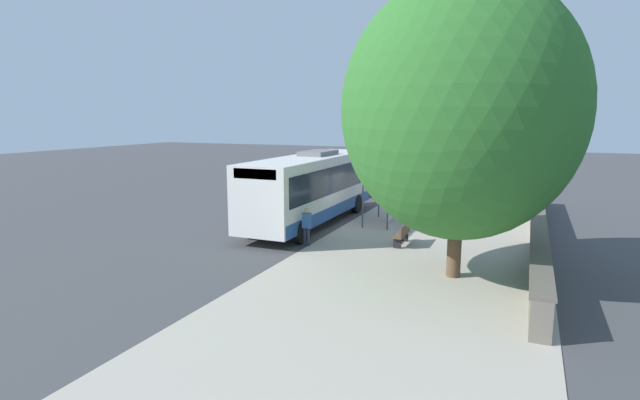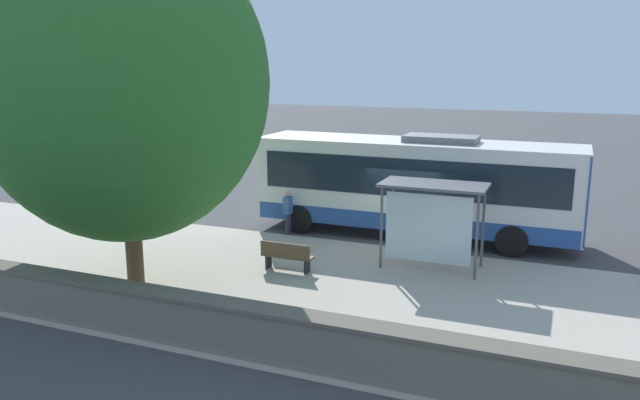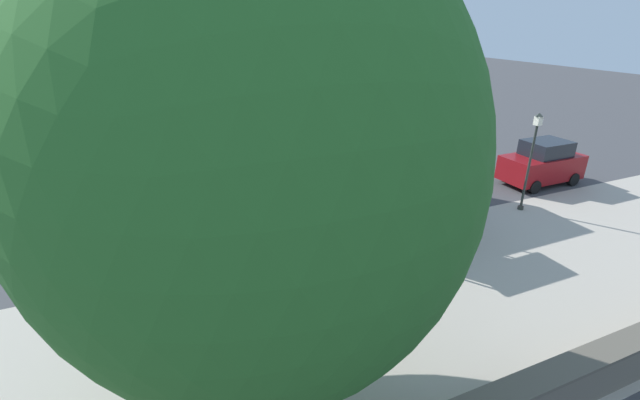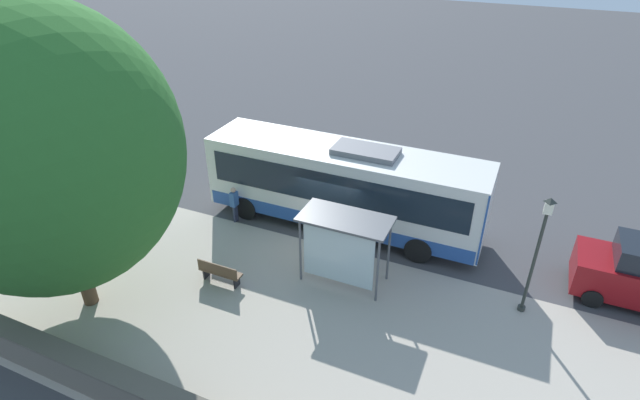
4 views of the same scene
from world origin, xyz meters
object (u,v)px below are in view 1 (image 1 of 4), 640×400
(shade_tree, at_px, (461,109))
(parked_car_behind_bus, at_px, (378,179))
(pedestrian, at_px, (307,224))
(street_lamp_near, at_px, (396,163))
(bus_shelter, at_px, (386,182))
(bench, at_px, (402,234))
(bus, at_px, (312,186))

(shade_tree, relative_size, parked_car_behind_bus, 2.41)
(pedestrian, xyz_separation_m, parked_car_behind_bus, (1.22, -14.48, 0.12))
(parked_car_behind_bus, bearing_deg, pedestrian, 94.83)
(pedestrian, xyz_separation_m, shade_tree, (-6.06, 1.72, 4.51))
(street_lamp_near, bearing_deg, bus_shelter, 99.95)
(bench, bearing_deg, parked_car_behind_bus, -69.65)
(bus, distance_m, bus_shelter, 3.63)
(bus, distance_m, bench, 5.85)
(street_lamp_near, bearing_deg, bench, 106.10)
(pedestrian, height_order, parked_car_behind_bus, parked_car_behind_bus)
(pedestrian, height_order, shade_tree, shade_tree)
(bus_shelter, distance_m, bench, 4.45)
(bus_shelter, bearing_deg, parked_car_behind_bus, -71.55)
(bench, bearing_deg, pedestrian, 24.52)
(bench, xyz_separation_m, street_lamp_near, (2.75, -9.54, 2.00))
(street_lamp_near, bearing_deg, parked_car_behind_bus, -58.73)
(bus_shelter, distance_m, pedestrian, 5.81)
(bench, bearing_deg, shade_tree, 126.98)
(bus_shelter, xyz_separation_m, bench, (-1.74, 3.78, -1.59))
(bus_shelter, xyz_separation_m, parked_car_behind_bus, (3.03, -9.08, -1.03))
(bench, bearing_deg, street_lamp_near, -73.90)
(bus, distance_m, pedestrian, 4.49)
(pedestrian, height_order, street_lamp_near, street_lamp_near)
(shade_tree, bearing_deg, bench, -53.02)
(bench, height_order, parked_car_behind_bus, parked_car_behind_bus)
(bus_shelter, height_order, pedestrian, bus_shelter)
(bus, xyz_separation_m, pedestrian, (-1.57, 4.11, -0.91))
(bench, relative_size, street_lamp_near, 0.37)
(bench, distance_m, parked_car_behind_bus, 13.73)
(pedestrian, relative_size, parked_car_behind_bus, 0.40)
(bus, bearing_deg, parked_car_behind_bus, -91.94)
(pedestrian, distance_m, bench, 3.93)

